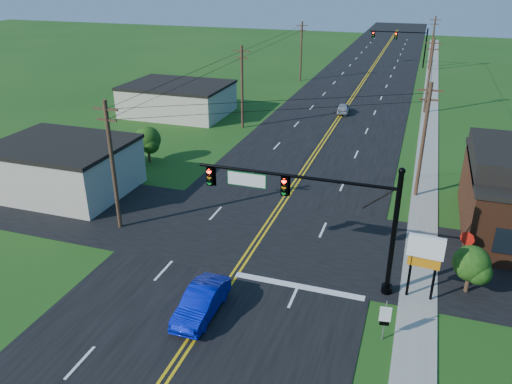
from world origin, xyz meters
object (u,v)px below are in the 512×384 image
(blue_car, at_px, (201,303))
(route_sign, at_px, (385,318))
(signal_mast_main, at_px, (312,205))
(stop_sign, at_px, (467,242))
(signal_mast_far, at_px, (401,41))

(blue_car, xyz_separation_m, route_sign, (9.12, 1.03, 0.56))
(signal_mast_main, relative_size, stop_sign, 4.54)
(blue_car, xyz_separation_m, stop_sign, (13.03, 8.97, 1.05))
(signal_mast_far, distance_m, stop_sign, 68.60)
(signal_mast_main, relative_size, route_sign, 5.08)
(signal_mast_main, xyz_separation_m, blue_car, (-4.49, -4.99, -4.01))
(signal_mast_far, relative_size, blue_car, 2.45)
(signal_mast_main, bearing_deg, route_sign, -40.56)
(signal_mast_far, xyz_separation_m, stop_sign, (8.44, -68.02, -2.75))
(signal_mast_main, height_order, stop_sign, signal_mast_main)
(route_sign, bearing_deg, signal_mast_far, 85.29)
(stop_sign, bearing_deg, signal_mast_main, -130.51)
(blue_car, distance_m, stop_sign, 15.85)
(blue_car, bearing_deg, route_sign, 6.68)
(signal_mast_far, height_order, stop_sign, signal_mast_far)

